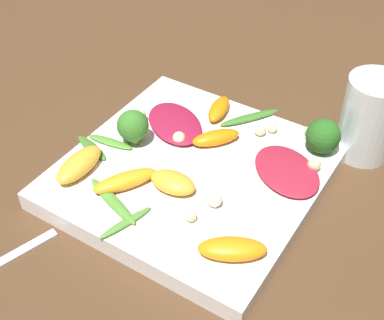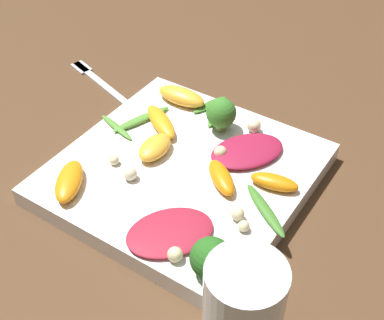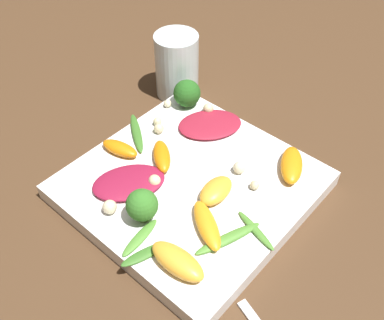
# 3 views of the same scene
# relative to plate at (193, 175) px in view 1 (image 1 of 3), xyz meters

# --- Properties ---
(ground_plane) EXTENTS (2.40, 2.40, 0.00)m
(ground_plane) POSITION_rel_plate_xyz_m (0.00, 0.00, -0.01)
(ground_plane) COLOR #4C331E
(plate) EXTENTS (0.30, 0.30, 0.03)m
(plate) POSITION_rel_plate_xyz_m (0.00, 0.00, 0.00)
(plate) COLOR white
(plate) RESTS_ON ground_plane
(drinking_glass) EXTENTS (0.07, 0.07, 0.11)m
(drinking_glass) POSITION_rel_plate_xyz_m (0.17, -0.16, 0.04)
(drinking_glass) COLOR silver
(drinking_glass) RESTS_ON ground_plane
(radicchio_leaf_0) EXTENTS (0.11, 0.12, 0.01)m
(radicchio_leaf_0) POSITION_rel_plate_xyz_m (0.05, -0.10, 0.02)
(radicchio_leaf_0) COLOR maroon
(radicchio_leaf_0) RESTS_ON plate
(radicchio_leaf_1) EXTENTS (0.11, 0.12, 0.01)m
(radicchio_leaf_1) POSITION_rel_plate_xyz_m (0.06, 0.06, 0.02)
(radicchio_leaf_1) COLOR maroon
(radicchio_leaf_1) RESTS_ON plate
(orange_segment_0) EXTENTS (0.06, 0.06, 0.02)m
(orange_segment_0) POSITION_rel_plate_xyz_m (0.05, -0.00, 0.02)
(orange_segment_0) COLOR orange
(orange_segment_0) RESTS_ON plate
(orange_segment_1) EXTENTS (0.07, 0.03, 0.02)m
(orange_segment_1) POSITION_rel_plate_xyz_m (-0.08, 0.11, 0.02)
(orange_segment_1) COLOR #FCAD33
(orange_segment_1) RESTS_ON plate
(orange_segment_2) EXTENTS (0.04, 0.06, 0.02)m
(orange_segment_2) POSITION_rel_plate_xyz_m (-0.04, -0.00, 0.02)
(orange_segment_2) COLOR #FCAD33
(orange_segment_2) RESTS_ON plate
(orange_segment_3) EXTENTS (0.06, 0.04, 0.02)m
(orange_segment_3) POSITION_rel_plate_xyz_m (0.11, 0.03, 0.02)
(orange_segment_3) COLOR orange
(orange_segment_3) RESTS_ON plate
(orange_segment_4) EXTENTS (0.08, 0.06, 0.02)m
(orange_segment_4) POSITION_rel_plate_xyz_m (-0.07, 0.05, 0.02)
(orange_segment_4) COLOR orange
(orange_segment_4) RESTS_ON plate
(orange_segment_5) EXTENTS (0.06, 0.08, 0.02)m
(orange_segment_5) POSITION_rel_plate_xyz_m (-0.09, -0.11, 0.02)
(orange_segment_5) COLOR orange
(orange_segment_5) RESTS_ON plate
(broccoli_floret_0) EXTENTS (0.04, 0.04, 0.04)m
(broccoli_floret_0) POSITION_rel_plate_xyz_m (0.11, -0.12, 0.03)
(broccoli_floret_0) COLOR #7A9E51
(broccoli_floret_0) RESTS_ON plate
(broccoli_floret_1) EXTENTS (0.04, 0.04, 0.05)m
(broccoli_floret_1) POSITION_rel_plate_xyz_m (-0.00, 0.09, 0.04)
(broccoli_floret_1) COLOR #7A9E51
(broccoli_floret_1) RESTS_ON plate
(arugula_sprig_0) EXTENTS (0.02, 0.07, 0.01)m
(arugula_sprig_0) POSITION_rel_plate_xyz_m (-0.02, 0.11, 0.02)
(arugula_sprig_0) COLOR #518E33
(arugula_sprig_0) RESTS_ON plate
(arugula_sprig_1) EXTENTS (0.07, 0.03, 0.01)m
(arugula_sprig_1) POSITION_rel_plate_xyz_m (-0.12, 0.01, 0.02)
(arugula_sprig_1) COLOR #518E33
(arugula_sprig_1) RESTS_ON plate
(arugula_sprig_2) EXTENTS (0.04, 0.09, 0.01)m
(arugula_sprig_2) POSITION_rel_plate_xyz_m (-0.10, 0.05, 0.02)
(arugula_sprig_2) COLOR #518E33
(arugula_sprig_2) RESTS_ON plate
(arugula_sprig_3) EXTENTS (0.03, 0.06, 0.01)m
(arugula_sprig_3) POSITION_rel_plate_xyz_m (-0.04, 0.13, 0.02)
(arugula_sprig_3) COLOR #3D7528
(arugula_sprig_3) RESTS_ON plate
(arugula_sprig_4) EXTENTS (0.08, 0.06, 0.01)m
(arugula_sprig_4) POSITION_rel_plate_xyz_m (0.12, -0.01, 0.02)
(arugula_sprig_4) COLOR #3D7528
(arugula_sprig_4) RESTS_ON plate
(macadamia_nut_0) EXTENTS (0.02, 0.02, 0.02)m
(macadamia_nut_0) POSITION_rel_plate_xyz_m (0.04, 0.11, 0.02)
(macadamia_nut_0) COLOR beige
(macadamia_nut_0) RESTS_ON plate
(macadamia_nut_1) EXTENTS (0.02, 0.02, 0.02)m
(macadamia_nut_1) POSITION_rel_plate_xyz_m (-0.04, -0.05, 0.02)
(macadamia_nut_1) COLOR beige
(macadamia_nut_1) RESTS_ON plate
(macadamia_nut_2) EXTENTS (0.01, 0.01, 0.01)m
(macadamia_nut_2) POSITION_rel_plate_xyz_m (0.13, -0.09, 0.02)
(macadamia_nut_2) COLOR beige
(macadamia_nut_2) RESTS_ON plate
(macadamia_nut_3) EXTENTS (0.01, 0.01, 0.01)m
(macadamia_nut_3) POSITION_rel_plate_xyz_m (-0.07, -0.04, 0.02)
(macadamia_nut_3) COLOR beige
(macadamia_nut_3) RESTS_ON plate
(macadamia_nut_4) EXTENTS (0.02, 0.02, 0.02)m
(macadamia_nut_4) POSITION_rel_plate_xyz_m (0.03, 0.04, 0.02)
(macadamia_nut_4) COLOR beige
(macadamia_nut_4) RESTS_ON plate
(macadamia_nut_5) EXTENTS (0.02, 0.02, 0.02)m
(macadamia_nut_5) POSITION_rel_plate_xyz_m (0.10, -0.04, 0.02)
(macadamia_nut_5) COLOR beige
(macadamia_nut_5) RESTS_ON plate
(macadamia_nut_6) EXTENTS (0.02, 0.02, 0.02)m
(macadamia_nut_6) POSITION_rel_plate_xyz_m (0.07, -0.13, 0.02)
(macadamia_nut_6) COLOR beige
(macadamia_nut_6) RESTS_ON plate
(macadamia_nut_7) EXTENTS (0.01, 0.01, 0.01)m
(macadamia_nut_7) POSITION_rel_plate_xyz_m (0.11, -0.05, 0.02)
(macadamia_nut_7) COLOR beige
(macadamia_nut_7) RESTS_ON plate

